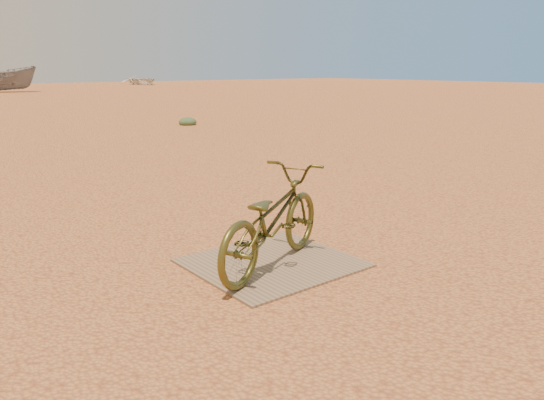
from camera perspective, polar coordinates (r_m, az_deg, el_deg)
ground at (r=4.85m, az=-3.29°, el=-7.91°), size 120.00×120.00×0.00m
plywood_board at (r=5.07m, az=0.00°, el=-6.77°), size 1.45×1.33×0.02m
bicycle at (r=4.80m, az=-0.05°, el=-2.09°), size 1.83×1.23×0.91m
boat_mid_right at (r=43.97m, az=-27.12°, el=11.50°), size 5.12×2.96×1.86m
boat_far_right at (r=57.58m, az=-13.79°, el=12.45°), size 3.47×4.79×0.98m
kale_b at (r=17.41m, az=-9.05°, el=7.99°), size 0.57×0.57×0.32m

